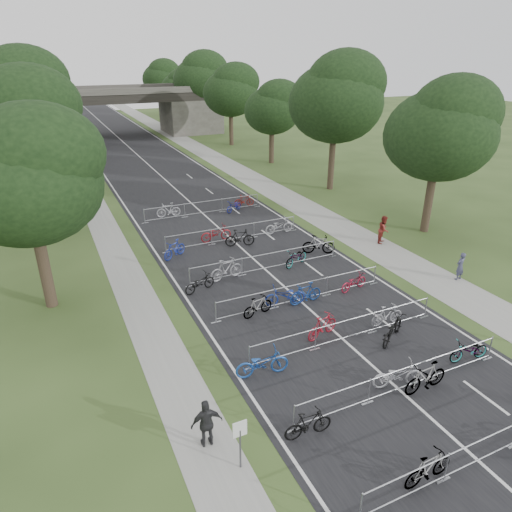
% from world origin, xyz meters
% --- Properties ---
extents(ground, '(200.00, 200.00, 0.00)m').
position_xyz_m(ground, '(0.00, 0.00, 0.00)').
color(ground, '#32471E').
rests_on(ground, ground).
extents(road, '(11.00, 140.00, 0.01)m').
position_xyz_m(road, '(0.00, 50.00, 0.01)').
color(road, black).
rests_on(road, ground).
extents(sidewalk_right, '(3.00, 140.00, 0.01)m').
position_xyz_m(sidewalk_right, '(8.00, 50.00, 0.01)').
color(sidewalk_right, gray).
rests_on(sidewalk_right, ground).
extents(sidewalk_left, '(2.00, 140.00, 0.01)m').
position_xyz_m(sidewalk_left, '(-7.50, 50.00, 0.01)').
color(sidewalk_left, gray).
rests_on(sidewalk_left, ground).
extents(lane_markings, '(0.12, 140.00, 0.00)m').
position_xyz_m(lane_markings, '(0.00, 50.00, 0.00)').
color(lane_markings, silver).
rests_on(lane_markings, ground).
extents(overpass_bridge, '(31.00, 8.00, 7.05)m').
position_xyz_m(overpass_bridge, '(0.00, 65.00, 3.53)').
color(overpass_bridge, '#43413C').
rests_on(overpass_bridge, ground).
extents(park_sign, '(0.45, 0.06, 1.83)m').
position_xyz_m(park_sign, '(-6.80, 3.00, 1.27)').
color(park_sign, '#4C4C51').
rests_on(park_sign, ground).
extents(tree_left_0, '(6.72, 6.72, 10.25)m').
position_xyz_m(tree_left_0, '(-11.39, 15.93, 6.49)').
color(tree_left_0, '#33261C').
rests_on(tree_left_0, ground).
extents(tree_right_0, '(7.17, 7.17, 10.93)m').
position_xyz_m(tree_right_0, '(13.11, 15.93, 6.92)').
color(tree_right_0, '#33261C').
rests_on(tree_right_0, ground).
extents(tree_left_1, '(7.56, 7.56, 11.53)m').
position_xyz_m(tree_left_1, '(-11.39, 27.93, 7.30)').
color(tree_left_1, '#33261C').
rests_on(tree_left_1, ground).
extents(tree_right_1, '(8.18, 8.18, 12.47)m').
position_xyz_m(tree_right_1, '(13.11, 27.93, 7.90)').
color(tree_right_1, '#33261C').
rests_on(tree_right_1, ground).
extents(tree_left_2, '(8.40, 8.40, 12.81)m').
position_xyz_m(tree_left_2, '(-11.39, 39.93, 8.12)').
color(tree_left_2, '#33261C').
rests_on(tree_left_2, ground).
extents(tree_right_2, '(6.16, 6.16, 9.39)m').
position_xyz_m(tree_right_2, '(13.11, 39.93, 5.95)').
color(tree_right_2, '#33261C').
rests_on(tree_right_2, ground).
extents(tree_left_3, '(6.72, 6.72, 10.25)m').
position_xyz_m(tree_left_3, '(-11.39, 51.93, 6.49)').
color(tree_left_3, '#33261C').
rests_on(tree_left_3, ground).
extents(tree_right_3, '(7.17, 7.17, 10.93)m').
position_xyz_m(tree_right_3, '(13.11, 51.93, 6.92)').
color(tree_right_3, '#33261C').
rests_on(tree_right_3, ground).
extents(tree_left_4, '(7.56, 7.56, 11.53)m').
position_xyz_m(tree_left_4, '(-11.39, 63.93, 7.30)').
color(tree_left_4, '#33261C').
rests_on(tree_left_4, ground).
extents(tree_right_4, '(8.18, 8.18, 12.47)m').
position_xyz_m(tree_right_4, '(13.11, 63.93, 7.90)').
color(tree_right_4, '#33261C').
rests_on(tree_right_4, ground).
extents(tree_left_5, '(8.40, 8.40, 12.81)m').
position_xyz_m(tree_left_5, '(-11.39, 75.93, 8.12)').
color(tree_left_5, '#33261C').
rests_on(tree_left_5, ground).
extents(tree_right_5, '(6.16, 6.16, 9.39)m').
position_xyz_m(tree_right_5, '(13.11, 75.93, 5.95)').
color(tree_right_5, '#33261C').
rests_on(tree_right_5, ground).
extents(tree_left_6, '(6.72, 6.72, 10.25)m').
position_xyz_m(tree_left_6, '(-11.39, 87.93, 6.49)').
color(tree_left_6, '#33261C').
rests_on(tree_left_6, ground).
extents(tree_right_6, '(7.17, 7.17, 10.93)m').
position_xyz_m(tree_right_6, '(13.11, 87.93, 6.92)').
color(tree_right_6, '#33261C').
rests_on(tree_right_6, ground).
extents(barrier_row_0, '(9.70, 0.08, 1.10)m').
position_xyz_m(barrier_row_0, '(0.00, 0.00, 0.55)').
color(barrier_row_0, '#A9ABB1').
rests_on(barrier_row_0, ground).
extents(barrier_row_1, '(9.70, 0.08, 1.10)m').
position_xyz_m(barrier_row_1, '(0.00, 3.60, 0.55)').
color(barrier_row_1, '#A9ABB1').
rests_on(barrier_row_1, ground).
extents(barrier_row_2, '(9.70, 0.08, 1.10)m').
position_xyz_m(barrier_row_2, '(0.00, 7.20, 0.55)').
color(barrier_row_2, '#A9ABB1').
rests_on(barrier_row_2, ground).
extents(barrier_row_3, '(9.70, 0.08, 1.10)m').
position_xyz_m(barrier_row_3, '(0.00, 11.00, 0.55)').
color(barrier_row_3, '#A9ABB1').
rests_on(barrier_row_3, ground).
extents(barrier_row_4, '(9.70, 0.08, 1.10)m').
position_xyz_m(barrier_row_4, '(0.00, 15.00, 0.55)').
color(barrier_row_4, '#A9ABB1').
rests_on(barrier_row_4, ground).
extents(barrier_row_5, '(9.70, 0.08, 1.10)m').
position_xyz_m(barrier_row_5, '(0.00, 20.00, 0.55)').
color(barrier_row_5, '#A9ABB1').
rests_on(barrier_row_5, ground).
extents(barrier_row_6, '(9.70, 0.08, 1.10)m').
position_xyz_m(barrier_row_6, '(0.00, 26.00, 0.55)').
color(barrier_row_6, '#A9ABB1').
rests_on(barrier_row_6, ground).
extents(bike_1, '(1.81, 0.56, 1.08)m').
position_xyz_m(bike_1, '(-2.03, 0.20, 0.54)').
color(bike_1, '#A9ABB1').
rests_on(bike_1, ground).
extents(bike_4, '(1.74, 0.61, 1.03)m').
position_xyz_m(bike_4, '(-4.30, 3.19, 0.51)').
color(bike_4, black).
rests_on(bike_4, ground).
extents(bike_5, '(2.11, 1.21, 1.05)m').
position_xyz_m(bike_5, '(0.04, 3.88, 0.53)').
color(bike_5, '#B0B0B8').
rests_on(bike_5, ground).
extents(bike_6, '(2.01, 0.62, 1.20)m').
position_xyz_m(bike_6, '(0.81, 3.27, 0.60)').
color(bike_6, '#A9ABB1').
rests_on(bike_6, ground).
extents(bike_7, '(1.87, 0.89, 0.94)m').
position_xyz_m(bike_7, '(3.78, 3.90, 0.47)').
color(bike_7, '#A9ABB1').
rests_on(bike_7, ground).
extents(bike_8, '(2.23, 1.06, 1.13)m').
position_xyz_m(bike_8, '(-4.30, 6.66, 0.56)').
color(bike_8, '#1D4BA0').
rests_on(bike_8, ground).
extents(bike_9, '(1.91, 0.99, 1.10)m').
position_xyz_m(bike_9, '(-0.73, 7.90, 0.55)').
color(bike_9, maroon).
rests_on(bike_9, ground).
extents(bike_10, '(2.24, 1.73, 1.13)m').
position_xyz_m(bike_10, '(1.89, 6.38, 0.57)').
color(bike_10, black).
rests_on(bike_10, ground).
extents(bike_11, '(1.72, 0.58, 1.02)m').
position_xyz_m(bike_11, '(2.50, 7.46, 0.51)').
color(bike_11, '#9D9DA4').
rests_on(bike_11, ground).
extents(bike_12, '(1.76, 0.84, 1.02)m').
position_xyz_m(bike_12, '(-2.56, 10.73, 0.51)').
color(bike_12, '#A9ABB1').
rests_on(bike_12, ground).
extents(bike_13, '(2.18, 1.17, 1.09)m').
position_xyz_m(bike_13, '(-0.92, 11.02, 0.54)').
color(bike_13, navy).
rests_on(bike_13, ground).
extents(bike_14, '(1.88, 0.63, 1.11)m').
position_xyz_m(bike_14, '(0.13, 10.80, 0.56)').
color(bike_14, navy).
rests_on(bike_14, ground).
extents(bike_15, '(1.90, 0.97, 0.95)m').
position_xyz_m(bike_15, '(3.15, 10.91, 0.48)').
color(bike_15, maroon).
rests_on(bike_15, ground).
extents(bike_16, '(1.96, 1.17, 0.97)m').
position_xyz_m(bike_16, '(-4.30, 14.24, 0.49)').
color(bike_16, black).
rests_on(bike_16, ground).
extents(bike_17, '(2.11, 0.91, 1.23)m').
position_xyz_m(bike_17, '(-2.50, 14.94, 0.61)').
color(bike_17, '#939299').
rests_on(bike_17, ground).
extents(bike_18, '(2.06, 1.40, 1.02)m').
position_xyz_m(bike_18, '(1.93, 14.87, 0.51)').
color(bike_18, '#A9ABB1').
rests_on(bike_18, ground).
extents(bike_19, '(2.06, 1.44, 1.22)m').
position_xyz_m(bike_19, '(4.04, 15.79, 0.61)').
color(bike_19, '#A9ABB1').
rests_on(bike_19, ground).
extents(bike_20, '(1.86, 1.46, 1.13)m').
position_xyz_m(bike_20, '(-4.30, 19.01, 0.56)').
color(bike_20, navy).
rests_on(bike_20, ground).
extents(bike_21, '(2.12, 0.75, 1.11)m').
position_xyz_m(bike_21, '(-1.05, 20.45, 0.56)').
color(bike_21, maroon).
rests_on(bike_21, ground).
extents(bike_22, '(2.01, 1.03, 1.16)m').
position_xyz_m(bike_22, '(0.05, 18.99, 0.58)').
color(bike_22, black).
rests_on(bike_22, ground).
extents(bike_23, '(2.08, 0.76, 1.09)m').
position_xyz_m(bike_23, '(3.45, 19.98, 0.54)').
color(bike_23, '#97999E').
rests_on(bike_23, ground).
extents(bike_25, '(1.88, 0.68, 1.11)m').
position_xyz_m(bike_25, '(-2.62, 26.61, 0.55)').
color(bike_25, '#A5A5AD').
rests_on(bike_25, ground).
extents(bike_26, '(1.80, 1.38, 0.91)m').
position_xyz_m(bike_26, '(2.42, 25.66, 0.45)').
color(bike_26, '#1C249A').
rests_on(bike_26, ground).
extents(bike_27, '(1.68, 0.75, 0.98)m').
position_xyz_m(bike_27, '(3.69, 26.56, 0.49)').
color(bike_27, maroon).
rests_on(bike_27, ground).
extents(pedestrian_a, '(0.64, 0.47, 1.62)m').
position_xyz_m(pedestrian_a, '(9.20, 9.43, 0.81)').
color(pedestrian_a, '#383A54').
rests_on(pedestrian_a, ground).
extents(pedestrian_b, '(1.14, 1.10, 1.85)m').
position_xyz_m(pedestrian_b, '(8.89, 15.52, 0.93)').
color(pedestrian_b, maroon).
rests_on(pedestrian_b, ground).
extents(pedestrian_c, '(1.06, 0.52, 1.76)m').
position_xyz_m(pedestrian_c, '(-7.40, 4.27, 0.88)').
color(pedestrian_c, '#29292C').
rests_on(pedestrian_c, ground).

